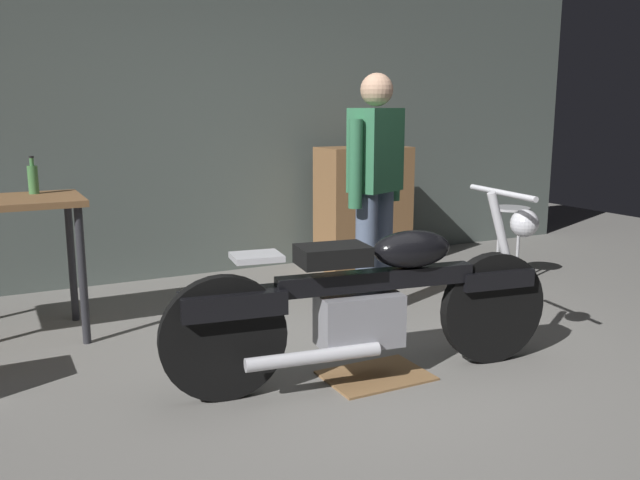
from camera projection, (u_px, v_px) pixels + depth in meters
name	position (u px, v px, depth m)	size (l,w,h in m)	color
ground_plane	(382.00, 381.00, 3.57)	(12.00, 12.00, 0.00)	gray
back_wall	(211.00, 95.00, 5.71)	(8.00, 0.12, 3.10)	#56605B
motorcycle	(371.00, 298.00, 3.52)	(2.18, 0.63, 1.00)	black
person_standing	(375.00, 185.00, 4.55)	(0.52, 0.36, 1.67)	slate
shop_stool	(509.00, 224.00, 5.49)	(0.32, 0.32, 0.64)	#B2B2B7
wooden_dresser	(363.00, 208.00, 6.03)	(0.80, 0.47, 1.10)	brown
drip_tray	(376.00, 375.00, 3.63)	(0.56, 0.40, 0.01)	olive
bottle	(33.00, 179.00, 4.24)	(0.06, 0.06, 0.24)	#4C8C4C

